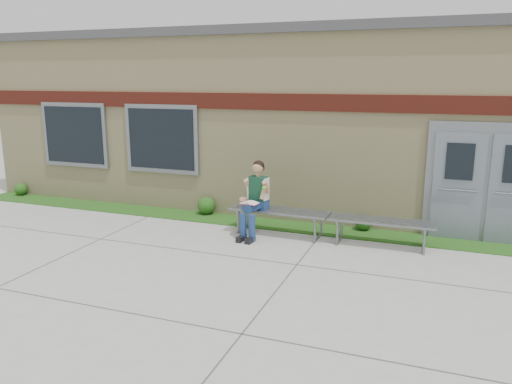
% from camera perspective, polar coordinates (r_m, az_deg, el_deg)
% --- Properties ---
extents(ground, '(80.00, 80.00, 0.00)m').
position_cam_1_polar(ground, '(8.43, -2.88, -8.62)').
color(ground, '#9E9E99').
rests_on(ground, ground).
extents(grass_strip, '(16.00, 0.80, 0.02)m').
position_cam_1_polar(grass_strip, '(10.74, 2.58, -3.80)').
color(grass_strip, '#254412').
rests_on(grass_strip, ground).
extents(school_building, '(16.20, 6.22, 4.20)m').
position_cam_1_polar(school_building, '(13.59, 7.08, 8.62)').
color(school_building, beige).
rests_on(school_building, ground).
extents(bench_left, '(2.03, 0.63, 0.52)m').
position_cam_1_polar(bench_left, '(10.02, 2.69, -2.69)').
color(bench_left, slate).
rests_on(bench_left, ground).
extents(bench_right, '(1.96, 0.55, 0.51)m').
position_cam_1_polar(bench_right, '(9.63, 14.12, -3.78)').
color(bench_right, slate).
rests_on(bench_right, ground).
extents(girl, '(0.53, 0.91, 1.51)m').
position_cam_1_polar(girl, '(9.85, -0.09, -0.60)').
color(girl, navy).
rests_on(girl, ground).
extents(shrub_west, '(0.33, 0.33, 0.33)m').
position_cam_1_polar(shrub_west, '(14.80, -25.29, 0.30)').
color(shrub_west, '#254412').
rests_on(shrub_west, grass_strip).
extents(shrub_mid, '(0.40, 0.40, 0.40)m').
position_cam_1_polar(shrub_mid, '(11.56, -5.69, -1.55)').
color(shrub_mid, '#254412').
rests_on(shrub_mid, grass_strip).
extents(shrub_east, '(0.32, 0.32, 0.32)m').
position_cam_1_polar(shrub_east, '(10.55, 12.19, -3.41)').
color(shrub_east, '#254412').
rests_on(shrub_east, grass_strip).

